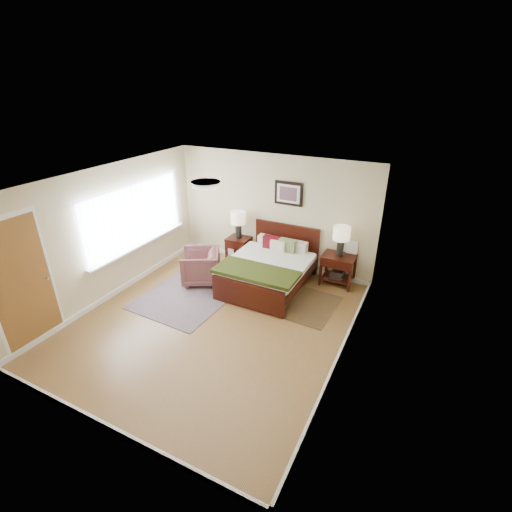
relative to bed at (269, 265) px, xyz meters
name	(u,v)px	position (x,y,z in m)	size (l,w,h in m)	color
floor	(214,321)	(-0.35, -1.56, -0.48)	(5.00, 5.00, 0.00)	olive
back_wall	(273,212)	(-0.35, 0.94, 0.77)	(4.50, 0.04, 2.50)	beige
front_wall	(83,349)	(-0.35, -4.06, 0.77)	(4.50, 0.04, 2.50)	beige
left_wall	(108,234)	(-2.60, -1.56, 0.77)	(0.04, 5.00, 2.50)	beige
right_wall	(348,290)	(1.90, -1.56, 0.77)	(0.04, 5.00, 2.50)	beige
ceiling	(206,182)	(-0.35, -1.56, 2.02)	(4.50, 5.00, 0.02)	white
window	(136,217)	(-2.55, -0.86, 0.90)	(0.11, 2.72, 1.32)	silver
door	(22,285)	(-2.58, -3.31, 0.59)	(0.06, 1.00, 2.18)	silver
ceil_fixture	(206,184)	(-0.35, -1.56, 1.99)	(0.44, 0.44, 0.08)	white
bed	(269,265)	(0.00, 0.00, 0.00)	(1.59, 1.91, 1.03)	#350E08
wall_art	(289,194)	(0.00, 0.91, 1.24)	(0.62, 0.05, 0.50)	black
nightstand_left	(238,243)	(-1.09, 0.69, -0.01)	(0.50, 0.45, 0.59)	#350E08
nightstand_right	(338,267)	(1.23, 0.70, -0.09)	(0.65, 0.49, 0.65)	#350E08
lamp_left	(238,220)	(-1.09, 0.71, 0.54)	(0.33, 0.33, 0.61)	black
lamp_right	(341,236)	(1.23, 0.71, 0.60)	(0.33, 0.33, 0.61)	black
armchair	(201,266)	(-1.35, -0.46, -0.13)	(0.75, 0.77, 0.70)	brown
rug_persian	(194,291)	(-1.25, -0.90, -0.47)	(1.60, 2.25, 0.01)	#0E1046
rug_navy	(312,307)	(1.06, -0.36, -0.47)	(0.81, 1.21, 0.01)	black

